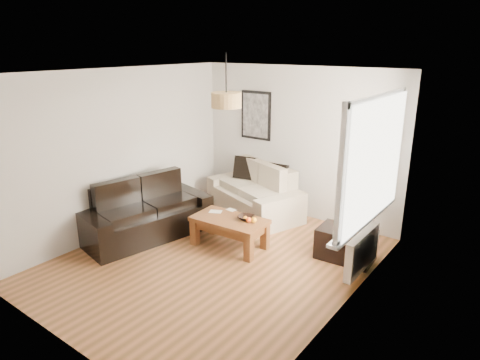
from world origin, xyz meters
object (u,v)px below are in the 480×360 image
Objects in this scene: sofa_leather at (145,210)px; ottoman at (346,244)px; loveseat_cream at (254,191)px; coffee_table at (230,232)px.

sofa_leather reaches higher than ottoman.
coffee_table is at bearing -50.92° from loveseat_cream.
sofa_leather is at bearing -158.07° from ottoman.
loveseat_cream is 1.59× the size of coffee_table.
sofa_leather is 1.80× the size of coffee_table.
sofa_leather is 1.41m from coffee_table.
coffee_table is 1.71m from ottoman.
ottoman is at bearing 3.12° from loveseat_cream.
sofa_leather is (-0.87, -1.77, -0.01)m from loveseat_cream.
loveseat_cream is 0.88× the size of sofa_leather.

